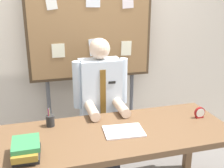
# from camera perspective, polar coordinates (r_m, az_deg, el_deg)

# --- Properties ---
(back_wall) EXTENTS (6.40, 0.08, 2.70)m
(back_wall) POSITION_cam_1_polar(r_m,az_deg,el_deg) (3.25, -5.08, 10.03)
(back_wall) COLOR beige
(back_wall) RESTS_ON ground_plane
(desk) EXTENTS (1.88, 0.76, 0.73)m
(desk) POSITION_cam_1_polar(r_m,az_deg,el_deg) (2.35, 1.26, -11.45)
(desk) COLOR brown
(desk) RESTS_ON ground_plane
(person) EXTENTS (0.55, 0.56, 1.40)m
(person) POSITION_cam_1_polar(r_m,az_deg,el_deg) (2.87, -2.32, -5.63)
(person) COLOR #2D2D33
(person) RESTS_ON ground_plane
(bulletin_board) EXTENTS (1.36, 0.09, 2.09)m
(bulletin_board) POSITION_cam_1_polar(r_m,az_deg,el_deg) (3.04, -4.38, 11.71)
(bulletin_board) COLOR #4C3823
(bulletin_board) RESTS_ON ground_plane
(book_stack) EXTENTS (0.19, 0.27, 0.11)m
(book_stack) POSITION_cam_1_polar(r_m,az_deg,el_deg) (2.04, -17.20, -12.70)
(book_stack) COLOR #262626
(book_stack) RESTS_ON desk
(open_notebook) EXTENTS (0.34, 0.26, 0.01)m
(open_notebook) POSITION_cam_1_polar(r_m,az_deg,el_deg) (2.30, 2.41, -9.63)
(open_notebook) COLOR silver
(open_notebook) RESTS_ON desk
(desk_clock) EXTENTS (0.10, 0.04, 0.10)m
(desk_clock) POSITION_cam_1_polar(r_m,az_deg,el_deg) (2.65, 17.53, -5.69)
(desk_clock) COLOR maroon
(desk_clock) RESTS_ON desk
(pen_holder) EXTENTS (0.07, 0.07, 0.16)m
(pen_holder) POSITION_cam_1_polar(r_m,az_deg,el_deg) (2.43, -12.54, -7.34)
(pen_holder) COLOR #262626
(pen_holder) RESTS_ON desk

